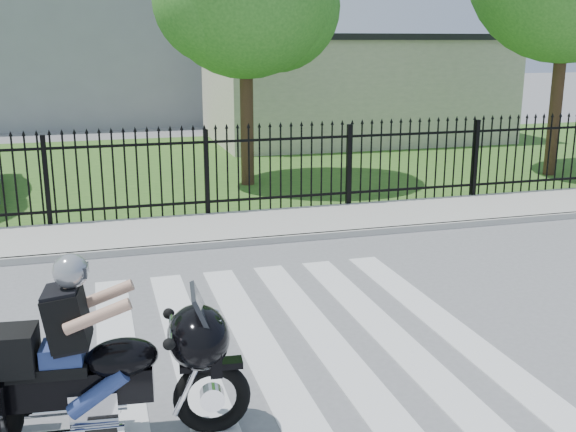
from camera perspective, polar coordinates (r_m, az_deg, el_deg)
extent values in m
plane|color=slate|center=(8.10, 0.37, -10.69)|extent=(120.00, 120.00, 0.00)
cube|color=#ADAAA3|center=(12.67, -6.04, -1.07)|extent=(40.00, 2.00, 0.12)
cube|color=#ADAAA3|center=(11.73, -5.17, -2.34)|extent=(40.00, 0.12, 0.12)
cube|color=#305C1F|center=(19.45, -9.71, 4.14)|extent=(40.00, 12.00, 0.02)
cube|color=black|center=(13.55, -6.82, 1.20)|extent=(26.00, 0.04, 0.05)
cube|color=black|center=(13.33, -6.98, 6.23)|extent=(26.00, 0.04, 0.05)
cylinder|color=#382316|center=(16.48, -3.53, 9.74)|extent=(0.32, 0.32, 4.16)
cylinder|color=#382316|center=(19.00, 21.88, 10.35)|extent=(0.32, 0.32, 4.80)
cube|color=beige|center=(24.81, 5.53, 10.55)|extent=(10.00, 6.00, 3.50)
cube|color=black|center=(24.75, 5.63, 14.83)|extent=(10.20, 6.20, 0.20)
torus|color=black|center=(6.34, -6.44, -15.01)|extent=(0.71, 0.21, 0.70)
cube|color=black|center=(6.29, -17.54, -13.57)|extent=(1.35, 0.38, 0.31)
ellipsoid|color=black|center=(6.14, -13.86, -11.56)|extent=(0.67, 0.47, 0.34)
cube|color=black|center=(6.24, -19.58, -12.01)|extent=(0.69, 0.39, 0.10)
cube|color=silver|center=(6.36, -16.00, -14.93)|extent=(0.44, 0.35, 0.31)
ellipsoid|color=black|center=(6.07, -7.58, -10.10)|extent=(0.63, 0.79, 0.55)
cube|color=black|center=(6.23, -22.73, -10.49)|extent=(0.53, 0.44, 0.37)
cube|color=navy|center=(6.17, -18.53, -10.97)|extent=(0.38, 0.34, 0.18)
sphere|color=#96989D|center=(5.88, -17.92, -4.46)|extent=(0.30, 0.30, 0.30)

